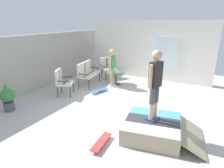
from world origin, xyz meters
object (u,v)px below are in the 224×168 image
object	(u,v)px
person_skater	(155,81)
patio_chair_by_wall	(62,80)
skate_ramp	(153,128)
patio_chair_near_house	(108,66)
skateboard_spare	(101,142)
patio_bench	(87,71)
person_watching	(112,65)
potted_plant	(7,97)
patio_table	(116,76)
skateboard_by_bench	(99,90)

from	to	relation	value
person_skater	patio_chair_by_wall	bearing A→B (deg)	75.49
skate_ramp	patio_chair_near_house	size ratio (longest dim) A/B	2.06
skateboard_spare	patio_bench	bearing A→B (deg)	39.86
skate_ramp	patio_chair_by_wall	world-z (taller)	patio_chair_by_wall
person_watching	patio_bench	bearing A→B (deg)	105.97
patio_chair_by_wall	potted_plant	size ratio (longest dim) A/B	1.11
patio_table	patio_bench	bearing A→B (deg)	121.15
person_watching	patio_chair_near_house	bearing A→B (deg)	38.44
skate_ramp	person_skater	xyz separation A→B (m)	(0.03, 0.04, 1.22)
skate_ramp	patio_table	world-z (taller)	patio_table
person_watching	skateboard_spare	size ratio (longest dim) A/B	1.99
skate_ramp	person_skater	size ratio (longest dim) A/B	1.22
patio_table	patio_chair_near_house	bearing A→B (deg)	49.23
skateboard_spare	potted_plant	xyz separation A→B (m)	(0.12, 3.55, 0.38)
patio_chair_near_house	skateboard_spare	size ratio (longest dim) A/B	1.25
patio_chair_by_wall	person_skater	size ratio (longest dim) A/B	0.59
patio_chair_by_wall	person_watching	xyz separation A→B (m)	(1.82, -1.17, 0.33)
patio_bench	patio_chair_by_wall	world-z (taller)	same
potted_plant	person_skater	bearing A→B (deg)	-78.90
skateboard_by_bench	person_skater	bearing A→B (deg)	-124.63
patio_chair_by_wall	person_watching	distance (m)	2.19
person_skater	patio_bench	bearing A→B (deg)	56.60
patio_chair_near_house	person_skater	world-z (taller)	person_skater
patio_table	person_watching	world-z (taller)	person_watching
person_watching	person_skater	xyz separation A→B (m)	(-2.82, -2.70, 0.50)
person_watching	skateboard_by_bench	xyz separation A→B (m)	(-0.89, 0.09, -0.85)
patio_chair_by_wall	skateboard_spare	bearing A→B (deg)	-123.65
patio_bench	skateboard_by_bench	distance (m)	1.28
patio_chair_by_wall	patio_table	distance (m)	2.47
person_watching	skateboard_by_bench	size ratio (longest dim) A/B	1.97
skateboard_spare	person_watching	bearing A→B (deg)	25.51
skate_ramp	patio_chair_by_wall	distance (m)	4.07
skateboard_spare	patio_chair_by_wall	bearing A→B (deg)	56.35
patio_bench	person_watching	xyz separation A→B (m)	(0.31, -1.10, 0.32)
patio_chair_by_wall	skateboard_by_bench	world-z (taller)	patio_chair_by_wall
patio_chair_near_house	patio_chair_by_wall	world-z (taller)	same
skate_ramp	patio_chair_by_wall	xyz separation A→B (m)	(1.03, 3.91, 0.40)
person_watching	skateboard_spare	distance (m)	4.30
person_watching	person_skater	size ratio (longest dim) A/B	0.94
person_watching	potted_plant	xyz separation A→B (m)	(-3.69, 1.73, -0.47)
skateboard_spare	potted_plant	bearing A→B (deg)	88.10
skateboard_by_bench	potted_plant	size ratio (longest dim) A/B	0.90
skate_ramp	patio_bench	world-z (taller)	patio_bench
patio_table	person_skater	bearing A→B (deg)	-139.50
patio_bench	skateboard_by_bench	xyz separation A→B (m)	(-0.58, -1.01, -0.53)
person_watching	person_skater	world-z (taller)	person_skater
patio_chair_by_wall	patio_table	xyz separation A→B (m)	(2.17, -1.17, -0.21)
patio_bench	patio_chair_by_wall	distance (m)	1.51
patio_bench	skateboard_spare	distance (m)	4.58
patio_chair_by_wall	skateboard_spare	distance (m)	3.63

